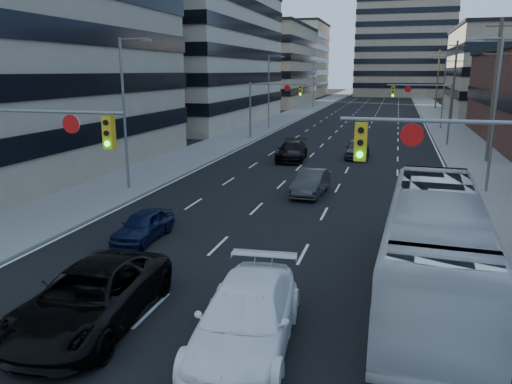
{
  "coord_description": "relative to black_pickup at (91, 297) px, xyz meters",
  "views": [
    {
      "loc": [
        5.03,
        -6.59,
        7.14
      ],
      "look_at": [
        -0.42,
        12.96,
        2.2
      ],
      "focal_mm": 35.0,
      "sensor_mm": 36.0,
      "label": 1
    }
  ],
  "objects": [
    {
      "name": "white_van",
      "position": [
        4.63,
        -0.0,
        0.0
      ],
      "size": [
        2.93,
        6.14,
        1.73
      ],
      "primitive_type": "imported",
      "rotation": [
        0.0,
        0.0,
        0.09
      ],
      "color": "white",
      "rests_on": "ground"
    },
    {
      "name": "utility_pole_midblock",
      "position": [
        15.23,
        61.24,
        4.92
      ],
      "size": [
        2.2,
        0.28,
        11.0
      ],
      "color": "#4C3D2D",
      "rests_on": "ground"
    },
    {
      "name": "utility_pole_block",
      "position": [
        15.23,
        31.24,
        4.92
      ],
      "size": [
        2.2,
        0.28,
        11.0
      ],
      "color": "#4C3D2D",
      "rests_on": "ground"
    },
    {
      "name": "streetlight_right_far",
      "position": [
        13.37,
        55.24,
        4.19
      ],
      "size": [
        2.03,
        0.22,
        9.0
      ],
      "color": "slate",
      "rests_on": "ground"
    },
    {
      "name": "signal_far_left",
      "position": [
        -4.65,
        40.23,
        3.44
      ],
      "size": [
        6.09,
        0.33,
        6.0
      ],
      "color": "slate",
      "rests_on": "ground"
    },
    {
      "name": "sedan_blue",
      "position": [
        -2.17,
        7.18,
        -0.22
      ],
      "size": [
        1.53,
        3.77,
        1.28
      ],
      "primitive_type": "imported",
      "rotation": [
        0.0,
        0.0,
        0.0
      ],
      "color": "black",
      "rests_on": "ground"
    },
    {
      "name": "signal_near_right",
      "position": [
        10.49,
        3.23,
        3.47
      ],
      "size": [
        6.59,
        0.33,
        6.0
      ],
      "color": "slate",
      "rests_on": "ground"
    },
    {
      "name": "signal_far_right",
      "position": [
        10.71,
        40.23,
        3.44
      ],
      "size": [
        6.09,
        0.33,
        6.0
      ],
      "color": "slate",
      "rests_on": "ground"
    },
    {
      "name": "office_left_mid",
      "position": [
        -23.97,
        55.24,
        13.14
      ],
      "size": [
        26.0,
        34.0,
        28.0
      ],
      "primitive_type": "cube",
      "color": "#ADA089",
      "rests_on": "ground"
    },
    {
      "name": "streetlight_right_near",
      "position": [
        13.37,
        20.24,
        4.19
      ],
      "size": [
        2.03,
        0.22,
        9.0
      ],
      "color": "slate",
      "rests_on": "ground"
    },
    {
      "name": "bg_block_left",
      "position": [
        -24.97,
        135.24,
        9.14
      ],
      "size": [
        24.0,
        24.0,
        20.0
      ],
      "primitive_type": "cube",
      "color": "#ADA089",
      "rests_on": "ground"
    },
    {
      "name": "sedan_black_far",
      "position": [
        0.05,
        28.28,
        -0.08
      ],
      "size": [
        2.54,
        5.52,
        1.56
      ],
      "primitive_type": "imported",
      "rotation": [
        0.0,
        0.0,
        0.07
      ],
      "color": "black",
      "rests_on": "ground"
    },
    {
      "name": "streetlight_left_near",
      "position": [
        -7.31,
        15.24,
        4.19
      ],
      "size": [
        2.03,
        0.22,
        9.0
      ],
      "color": "slate",
      "rests_on": "ground"
    },
    {
      "name": "sidewalk_right",
      "position": [
        14.53,
        125.24,
        -0.79
      ],
      "size": [
        5.0,
        300.0,
        0.15
      ],
      "primitive_type": "cube",
      "color": "slate",
      "rests_on": "ground"
    },
    {
      "name": "road_surface",
      "position": [
        3.03,
        125.24,
        -0.85
      ],
      "size": [
        18.0,
        300.0,
        0.02
      ],
      "primitive_type": "cube",
      "color": "black",
      "rests_on": "ground"
    },
    {
      "name": "office_left_far",
      "position": [
        -20.97,
        95.24,
        7.14
      ],
      "size": [
        20.0,
        30.0,
        16.0
      ],
      "primitive_type": "cube",
      "color": "gray",
      "rests_on": "ground"
    },
    {
      "name": "sedan_grey_center",
      "position": [
        3.46,
        17.13,
        -0.13
      ],
      "size": [
        1.79,
        4.53,
        1.47
      ],
      "primitive_type": "imported",
      "rotation": [
        0.0,
        0.0,
        -0.05
      ],
      "color": "#2E2E30",
      "rests_on": "ground"
    },
    {
      "name": "streetlight_left_mid",
      "position": [
        -7.31,
        50.24,
        4.19
      ],
      "size": [
        2.03,
        0.22,
        9.0
      ],
      "color": "slate",
      "rests_on": "ground"
    },
    {
      "name": "sidewalk_left",
      "position": [
        -8.47,
        125.24,
        -0.79
      ],
      "size": [
        5.0,
        300.0,
        0.15
      ],
      "primitive_type": "cube",
      "color": "slate",
      "rests_on": "ground"
    },
    {
      "name": "signal_near_left",
      "position": [
        -4.42,
        3.23,
        3.47
      ],
      "size": [
        6.59,
        0.33,
        6.0
      ],
      "color": "slate",
      "rests_on": "ground"
    },
    {
      "name": "sedan_grey_right",
      "position": [
        5.12,
        30.89,
        -0.07
      ],
      "size": [
        1.91,
        4.66,
        1.58
      ],
      "primitive_type": "imported",
      "rotation": [
        0.0,
        0.0,
        0.01
      ],
      "color": "#2F2F31",
      "rests_on": "ground"
    },
    {
      "name": "black_pickup",
      "position": [
        0.0,
        0.0,
        0.0
      ],
      "size": [
        3.28,
        6.38,
        1.72
      ],
      "primitive_type": "imported",
      "rotation": [
        0.0,
        0.0,
        0.07
      ],
      "color": "black",
      "rests_on": "ground"
    },
    {
      "name": "streetlight_left_far",
      "position": [
        -7.31,
        85.24,
        4.19
      ],
      "size": [
        2.03,
        0.22,
        9.0
      ],
      "color": "slate",
      "rests_on": "ground"
    },
    {
      "name": "utility_pole_distant",
      "position": [
        15.23,
        91.24,
        4.92
      ],
      "size": [
        2.2,
        0.28,
        11.0
      ],
      "color": "#4C3D2D",
      "rests_on": "ground"
    },
    {
      "name": "transit_bus",
      "position": [
        9.52,
        4.8,
        0.85
      ],
      "size": [
        3.46,
        12.43,
        3.43
      ],
      "primitive_type": "imported",
      "rotation": [
        0.0,
        0.0,
        -0.05
      ],
      "color": "silver",
      "rests_on": "ground"
    }
  ]
}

